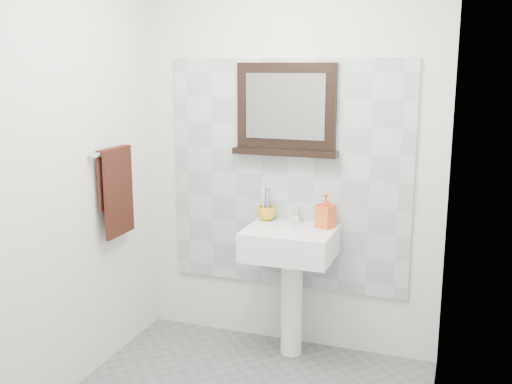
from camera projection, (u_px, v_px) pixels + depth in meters
back_wall at (288, 161)px, 3.88m from camera, size 2.00×0.01×2.50m
front_wall at (86, 266)px, 1.85m from camera, size 2.00×0.01×2.50m
left_wall at (50, 181)px, 3.19m from camera, size 0.01×2.20×2.50m
right_wall at (440, 211)px, 2.54m from camera, size 0.01×2.20×2.50m
splashback at (288, 176)px, 3.89m from camera, size 1.60×0.02×1.50m
pedestal_sink at (290, 257)px, 3.76m from camera, size 0.55×0.44×0.96m
toothbrush_cup at (267, 213)px, 3.92m from camera, size 0.13×0.13×0.09m
toothbrushes at (266, 202)px, 3.90m from camera, size 0.05×0.04×0.21m
soap_dispenser at (326, 211)px, 3.73m from camera, size 0.13×0.13×0.21m
framed_mirror at (286, 112)px, 3.78m from camera, size 0.68×0.11×0.58m
towel_bar at (113, 151)px, 3.65m from camera, size 0.07×0.40×0.03m
hand_towel at (116, 185)px, 3.69m from camera, size 0.06×0.30×0.55m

